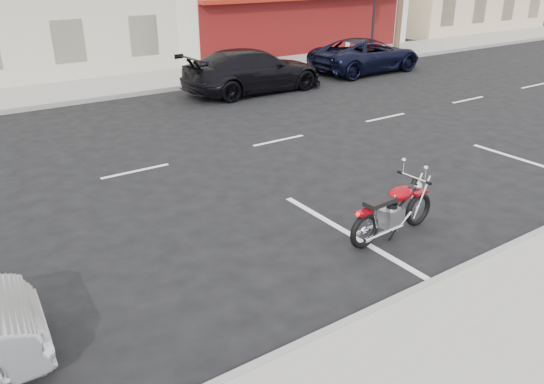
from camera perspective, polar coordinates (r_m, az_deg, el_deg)
The scene contains 6 objects.
ground at distance 13.25m, azimuth -6.39°, elevation 4.01°, with size 120.00×120.00×0.00m, color black.
traffic_light at distance 27.42m, azimuth 11.08°, elevation 19.35°, with size 0.26×0.30×3.80m.
fire_hydrant at distance 26.73m, azimuth 8.11°, elevation 15.06°, with size 0.20×0.20×0.72m.
motorcycle at distance 9.84m, azimuth 15.60°, elevation -1.02°, with size 2.00×0.66×1.00m.
suv_far at distance 23.68m, azimuth 10.09°, elevation 14.29°, with size 2.36×5.11×1.42m, color black.
car_far at distance 19.61m, azimuth -2.02°, elevation 12.92°, with size 2.16×5.31×1.54m, color black.
Camera 1 is at (-5.78, -11.07, 4.42)m, focal length 35.00 mm.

